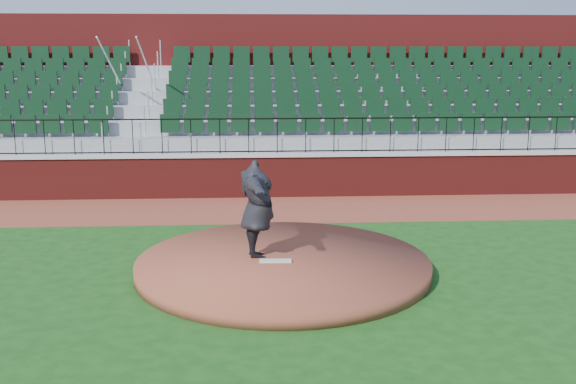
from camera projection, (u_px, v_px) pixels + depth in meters
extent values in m
plane|color=#154313|center=(292.00, 274.00, 12.82)|extent=(90.00, 90.00, 0.00)
cube|color=brown|center=(280.00, 209.00, 18.10)|extent=(34.00, 3.20, 0.01)
cube|color=maroon|center=(277.00, 176.00, 19.54)|extent=(34.00, 0.35, 1.20)
cube|color=#B7B7B7|center=(277.00, 155.00, 19.40)|extent=(34.00, 0.45, 0.10)
cube|color=maroon|center=(271.00, 91.00, 24.48)|extent=(34.00, 0.50, 5.50)
cylinder|color=brown|center=(283.00, 265.00, 12.96)|extent=(5.71, 5.71, 0.25)
cube|color=silver|center=(275.00, 261.00, 12.75)|extent=(0.62, 0.18, 0.04)
imported|color=black|center=(257.00, 209.00, 12.91)|extent=(0.97, 2.43, 1.93)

